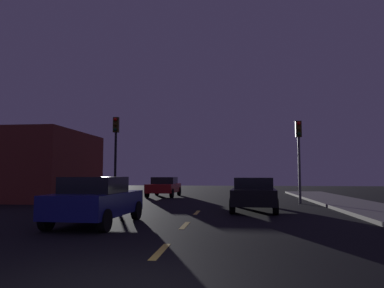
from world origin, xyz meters
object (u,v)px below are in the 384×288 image
Objects in this scene: car_stopped_ahead at (254,193)px; car_adjacent_lane at (96,200)px; traffic_signal_left at (116,142)px; car_oncoming_far at (164,186)px; traffic_signal_right at (299,145)px.

car_stopped_ahead is 1.11× the size of car_adjacent_lane.
traffic_signal_left is 9.87m from car_adjacent_lane.
car_adjacent_lane is (2.49, -9.16, -2.71)m from traffic_signal_left.
car_stopped_ahead is at bearing -58.22° from car_oncoming_far.
traffic_signal_left is 6.40m from car_oncoming_far.
traffic_signal_right reaches higher than car_oncoming_far.
car_adjacent_lane is at bearing -74.78° from traffic_signal_left.
traffic_signal_right is 10.52m from car_oncoming_far.
traffic_signal_right is 1.13× the size of car_oncoming_far.
traffic_signal_right reaches higher than car_stopped_ahead.
traffic_signal_left reaches higher than traffic_signal_right.
car_oncoming_far is (1.85, 5.47, -2.75)m from traffic_signal_left.
traffic_signal_right is 1.02× the size of car_stopped_ahead.
traffic_signal_left is at bearing -108.74° from car_oncoming_far.
car_adjacent_lane is (-8.00, -9.16, -2.45)m from traffic_signal_right.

